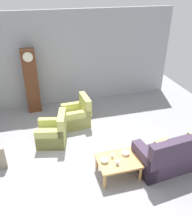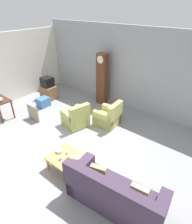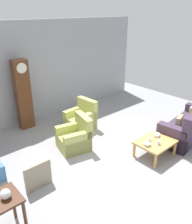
{
  "view_description": "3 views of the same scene",
  "coord_description": "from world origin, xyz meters",
  "px_view_note": "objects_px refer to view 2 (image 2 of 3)",
  "views": [
    {
      "loc": [
        -0.8,
        -4.47,
        4.09
      ],
      "look_at": [
        0.72,
        1.03,
        0.85
      ],
      "focal_mm": 38.38,
      "sensor_mm": 36.0,
      "label": 1
    },
    {
      "loc": [
        3.7,
        -2.9,
        3.9
      ],
      "look_at": [
        0.35,
        1.2,
        0.83
      ],
      "focal_mm": 30.63,
      "sensor_mm": 36.0,
      "label": 2
    },
    {
      "loc": [
        -3.7,
        -3.34,
        3.5
      ],
      "look_at": [
        0.06,
        0.87,
        0.99
      ],
      "focal_mm": 37.5,
      "sensor_mm": 36.0,
      "label": 3
    }
  ],
  "objects_px": {
    "framed_picture_leaning": "(33,113)",
    "storage_box_blue": "(43,102)",
    "coffee_table_wood": "(67,160)",
    "armchair_olive_far": "(108,117)",
    "bowl_white_stacked": "(77,158)",
    "armchair_olive_near": "(76,118)",
    "cup_white_porcelain": "(67,152)",
    "cup_blue_rimmed": "(61,158)",
    "tv_stand_cabinet": "(49,92)",
    "couch_floral": "(114,195)",
    "glass_dome_cloche": "(0,99)",
    "bowl_shallow_green": "(59,151)",
    "grandfather_clock": "(102,79)",
    "tv_crt": "(47,82)"
  },
  "relations": [
    {
      "from": "tv_crt",
      "to": "armchair_olive_near",
      "type": "bearing_deg",
      "value": -18.14
    },
    {
      "from": "armchair_olive_near",
      "to": "armchair_olive_far",
      "type": "distance_m",
      "value": 1.15
    },
    {
      "from": "storage_box_blue",
      "to": "bowl_shallow_green",
      "type": "bearing_deg",
      "value": -30.21
    },
    {
      "from": "framed_picture_leaning",
      "to": "storage_box_blue",
      "type": "distance_m",
      "value": 1.12
    },
    {
      "from": "couch_floral",
      "to": "coffee_table_wood",
      "type": "relative_size",
      "value": 2.27
    },
    {
      "from": "grandfather_clock",
      "to": "cup_white_porcelain",
      "type": "distance_m",
      "value": 3.96
    },
    {
      "from": "grandfather_clock",
      "to": "glass_dome_cloche",
      "type": "relative_size",
      "value": 12.88
    },
    {
      "from": "coffee_table_wood",
      "to": "cup_blue_rimmed",
      "type": "relative_size",
      "value": 9.6
    },
    {
      "from": "couch_floral",
      "to": "armchair_olive_far",
      "type": "xyz_separation_m",
      "value": [
        -1.99,
        2.52,
        -0.05
      ]
    },
    {
      "from": "coffee_table_wood",
      "to": "tv_crt",
      "type": "bearing_deg",
      "value": 147.34
    },
    {
      "from": "framed_picture_leaning",
      "to": "cup_blue_rimmed",
      "type": "distance_m",
      "value": 2.94
    },
    {
      "from": "couch_floral",
      "to": "storage_box_blue",
      "type": "relative_size",
      "value": 4.62
    },
    {
      "from": "coffee_table_wood",
      "to": "framed_picture_leaning",
      "type": "xyz_separation_m",
      "value": [
        -2.82,
        0.91,
        -0.07
      ]
    },
    {
      "from": "cup_white_porcelain",
      "to": "bowl_shallow_green",
      "type": "distance_m",
      "value": 0.23
    },
    {
      "from": "armchair_olive_far",
      "to": "storage_box_blue",
      "type": "bearing_deg",
      "value": -168.65
    },
    {
      "from": "tv_stand_cabinet",
      "to": "tv_crt",
      "type": "distance_m",
      "value": 0.51
    },
    {
      "from": "glass_dome_cloche",
      "to": "cup_white_porcelain",
      "type": "xyz_separation_m",
      "value": [
        3.59,
        -0.13,
        -0.38
      ]
    },
    {
      "from": "couch_floral",
      "to": "tv_stand_cabinet",
      "type": "xyz_separation_m",
      "value": [
        -5.41,
        2.57,
        -0.06
      ]
    },
    {
      "from": "coffee_table_wood",
      "to": "cup_blue_rimmed",
      "type": "distance_m",
      "value": 0.2
    },
    {
      "from": "armchair_olive_far",
      "to": "framed_picture_leaning",
      "type": "bearing_deg",
      "value": -147.1
    },
    {
      "from": "framed_picture_leaning",
      "to": "bowl_white_stacked",
      "type": "height_order",
      "value": "framed_picture_leaning"
    },
    {
      "from": "couch_floral",
      "to": "bowl_white_stacked",
      "type": "bearing_deg",
      "value": 170.01
    },
    {
      "from": "armchair_olive_far",
      "to": "bowl_shallow_green",
      "type": "height_order",
      "value": "armchair_olive_far"
    },
    {
      "from": "armchair_olive_far",
      "to": "armchair_olive_near",
      "type": "bearing_deg",
      "value": -136.86
    },
    {
      "from": "armchair_olive_far",
      "to": "bowl_white_stacked",
      "type": "xyz_separation_m",
      "value": [
        0.69,
        -2.29,
        0.16
      ]
    },
    {
      "from": "bowl_shallow_green",
      "to": "armchair_olive_near",
      "type": "bearing_deg",
      "value": 121.2
    },
    {
      "from": "grandfather_clock",
      "to": "framed_picture_leaning",
      "type": "height_order",
      "value": "grandfather_clock"
    },
    {
      "from": "coffee_table_wood",
      "to": "cup_blue_rimmed",
      "type": "bearing_deg",
      "value": -119.79
    },
    {
      "from": "tv_crt",
      "to": "bowl_white_stacked",
      "type": "height_order",
      "value": "tv_crt"
    },
    {
      "from": "armchair_olive_near",
      "to": "grandfather_clock",
      "type": "xyz_separation_m",
      "value": [
        -0.41,
        2.03,
        0.78
      ]
    },
    {
      "from": "storage_box_blue",
      "to": "cup_white_porcelain",
      "type": "bearing_deg",
      "value": -27.37
    },
    {
      "from": "tv_crt",
      "to": "framed_picture_leaning",
      "type": "bearing_deg",
      "value": -56.02
    },
    {
      "from": "armchair_olive_far",
      "to": "tv_stand_cabinet",
      "type": "distance_m",
      "value": 3.41
    },
    {
      "from": "coffee_table_wood",
      "to": "armchair_olive_far",
      "type": "bearing_deg",
      "value": 100.86
    },
    {
      "from": "armchair_olive_near",
      "to": "glass_dome_cloche",
      "type": "bearing_deg",
      "value": -149.63
    },
    {
      "from": "armchair_olive_far",
      "to": "cup_blue_rimmed",
      "type": "distance_m",
      "value": 2.61
    },
    {
      "from": "couch_floral",
      "to": "glass_dome_cloche",
      "type": "height_order",
      "value": "couch_floral"
    },
    {
      "from": "couch_floral",
      "to": "bowl_shallow_green",
      "type": "distance_m",
      "value": 1.86
    },
    {
      "from": "bowl_white_stacked",
      "to": "bowl_shallow_green",
      "type": "distance_m",
      "value": 0.57
    },
    {
      "from": "coffee_table_wood",
      "to": "couch_floral",
      "type": "bearing_deg",
      "value": -3.25
    },
    {
      "from": "bowl_white_stacked",
      "to": "armchair_olive_near",
      "type": "bearing_deg",
      "value": 135.63
    },
    {
      "from": "cup_blue_rimmed",
      "to": "bowl_white_stacked",
      "type": "xyz_separation_m",
      "value": [
        0.31,
        0.28,
        -0.01
      ]
    },
    {
      "from": "couch_floral",
      "to": "armchair_olive_near",
      "type": "xyz_separation_m",
      "value": [
        -2.83,
        1.73,
        -0.05
      ]
    },
    {
      "from": "armchair_olive_near",
      "to": "coffee_table_wood",
      "type": "xyz_separation_m",
      "value": [
        1.31,
        -1.65,
        0.06
      ]
    },
    {
      "from": "cup_white_porcelain",
      "to": "cup_blue_rimmed",
      "type": "bearing_deg",
      "value": -82.97
    },
    {
      "from": "cup_white_porcelain",
      "to": "cup_blue_rimmed",
      "type": "xyz_separation_m",
      "value": [
        0.03,
        -0.25,
        0.01
      ]
    },
    {
      "from": "tv_stand_cabinet",
      "to": "storage_box_blue",
      "type": "xyz_separation_m",
      "value": [
        0.44,
        -0.65,
        -0.11
      ]
    },
    {
      "from": "tv_stand_cabinet",
      "to": "cup_blue_rimmed",
      "type": "height_order",
      "value": "tv_stand_cabinet"
    },
    {
      "from": "bowl_white_stacked",
      "to": "bowl_shallow_green",
      "type": "bearing_deg",
      "value": -167.98
    },
    {
      "from": "couch_floral",
      "to": "bowl_shallow_green",
      "type": "height_order",
      "value": "couch_floral"
    }
  ]
}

